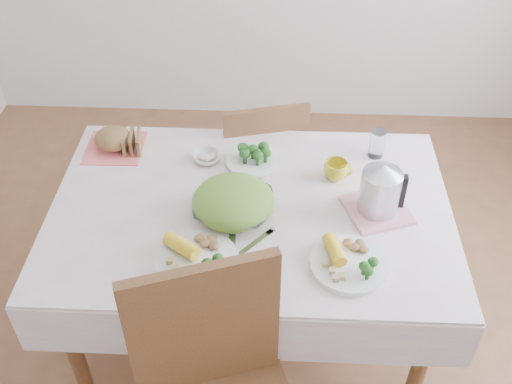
{
  "coord_description": "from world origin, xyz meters",
  "views": [
    {
      "loc": [
        0.1,
        -1.65,
        2.28
      ],
      "look_at": [
        0.02,
        0.02,
        0.82
      ],
      "focal_mm": 42.0,
      "sensor_mm": 36.0,
      "label": 1
    }
  ],
  "objects_px": {
    "chair_far": "(258,160)",
    "dinner_plate_left": "(197,261)",
    "dining_table": "(251,275)",
    "dinner_plate_right": "(349,264)",
    "salad_bowl": "(234,208)",
    "yellow_mug": "(336,170)",
    "electric_kettle": "(381,187)"
  },
  "relations": [
    {
      "from": "salad_bowl",
      "to": "yellow_mug",
      "type": "distance_m",
      "value": 0.45
    },
    {
      "from": "salad_bowl",
      "to": "dinner_plate_right",
      "type": "height_order",
      "value": "salad_bowl"
    },
    {
      "from": "dining_table",
      "to": "yellow_mug",
      "type": "bearing_deg",
      "value": 29.89
    },
    {
      "from": "chair_far",
      "to": "dinner_plate_left",
      "type": "xyz_separation_m",
      "value": [
        -0.17,
        -0.96,
        0.31
      ]
    },
    {
      "from": "dining_table",
      "to": "chair_far",
      "type": "relative_size",
      "value": 1.59
    },
    {
      "from": "dining_table",
      "to": "electric_kettle",
      "type": "xyz_separation_m",
      "value": [
        0.47,
        -0.0,
        0.51
      ]
    },
    {
      "from": "salad_bowl",
      "to": "dinner_plate_left",
      "type": "height_order",
      "value": "salad_bowl"
    },
    {
      "from": "salad_bowl",
      "to": "yellow_mug",
      "type": "bearing_deg",
      "value": 31.08
    },
    {
      "from": "electric_kettle",
      "to": "dinner_plate_right",
      "type": "bearing_deg",
      "value": -117.36
    },
    {
      "from": "dining_table",
      "to": "electric_kettle",
      "type": "distance_m",
      "value": 0.69
    },
    {
      "from": "chair_far",
      "to": "yellow_mug",
      "type": "bearing_deg",
      "value": 110.18
    },
    {
      "from": "dining_table",
      "to": "chair_far",
      "type": "height_order",
      "value": "chair_far"
    },
    {
      "from": "salad_bowl",
      "to": "dinner_plate_right",
      "type": "relative_size",
      "value": 1.05
    },
    {
      "from": "dinner_plate_left",
      "to": "electric_kettle",
      "type": "distance_m",
      "value": 0.71
    },
    {
      "from": "dinner_plate_left",
      "to": "yellow_mug",
      "type": "bearing_deg",
      "value": 44.28
    },
    {
      "from": "dining_table",
      "to": "dinner_plate_left",
      "type": "xyz_separation_m",
      "value": [
        -0.17,
        -0.29,
        0.4
      ]
    },
    {
      "from": "dinner_plate_left",
      "to": "dinner_plate_right",
      "type": "bearing_deg",
      "value": 1.17
    },
    {
      "from": "chair_far",
      "to": "dinner_plate_left",
      "type": "distance_m",
      "value": 1.02
    },
    {
      "from": "dinner_plate_left",
      "to": "electric_kettle",
      "type": "bearing_deg",
      "value": 24.46
    },
    {
      "from": "yellow_mug",
      "to": "dinner_plate_left",
      "type": "bearing_deg",
      "value": -135.72
    },
    {
      "from": "dinner_plate_left",
      "to": "yellow_mug",
      "type": "height_order",
      "value": "yellow_mug"
    },
    {
      "from": "electric_kettle",
      "to": "dinner_plate_left",
      "type": "bearing_deg",
      "value": -159.3
    },
    {
      "from": "yellow_mug",
      "to": "chair_far",
      "type": "bearing_deg",
      "value": 124.39
    },
    {
      "from": "chair_far",
      "to": "salad_bowl",
      "type": "distance_m",
      "value": 0.78
    },
    {
      "from": "salad_bowl",
      "to": "electric_kettle",
      "type": "height_order",
      "value": "electric_kettle"
    },
    {
      "from": "chair_far",
      "to": "dining_table",
      "type": "bearing_deg",
      "value": 75.73
    },
    {
      "from": "dining_table",
      "to": "salad_bowl",
      "type": "relative_size",
      "value": 4.95
    },
    {
      "from": "dining_table",
      "to": "dinner_plate_right",
      "type": "xyz_separation_m",
      "value": [
        0.35,
        -0.28,
        0.4
      ]
    },
    {
      "from": "salad_bowl",
      "to": "dinner_plate_right",
      "type": "bearing_deg",
      "value": -30.23
    },
    {
      "from": "dining_table",
      "to": "chair_far",
      "type": "distance_m",
      "value": 0.67
    },
    {
      "from": "dining_table",
      "to": "yellow_mug",
      "type": "height_order",
      "value": "yellow_mug"
    },
    {
      "from": "chair_far",
      "to": "dinner_plate_left",
      "type": "bearing_deg",
      "value": 65.93
    }
  ]
}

